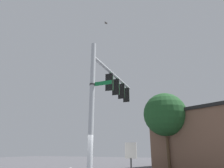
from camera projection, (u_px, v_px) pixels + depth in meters
The scene contains 11 objects.
signal_pole at pixel (92, 108), 10.44m from camera, with size 0.28×0.28×7.82m, color #ADB2B7.
mast_arm at pixel (115, 76), 14.35m from camera, with size 0.22×0.22×6.71m, color #ADB2B7.
traffic_light_nearest_pole at pixel (110, 83), 13.34m from camera, with size 0.54×0.49×1.31m.
traffic_light_mid_inner at pixel (117, 88), 14.38m from camera, with size 0.54×0.49×1.31m.
traffic_light_mid_outer at pixel (122, 92), 15.42m from camera, with size 0.54×0.49×1.31m.
traffic_light_arm_end at pixel (127, 95), 16.45m from camera, with size 0.54×0.49×1.31m.
street_name_sign at pixel (97, 84), 10.76m from camera, with size 1.32×0.32×0.22m.
bird_flying at pixel (106, 23), 14.17m from camera, with size 0.23×0.35×0.07m.
storefront_building at pixel (216, 139), 19.26m from camera, with size 13.22×12.21×5.56m.
tree_by_storefront at pixel (165, 114), 19.64m from camera, with size 4.30×4.30×7.33m.
historical_marker at pixel (131, 158), 9.52m from camera, with size 0.60×0.08×2.13m.
Camera 1 is at (5.00, -9.08, 1.79)m, focal length 31.20 mm.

